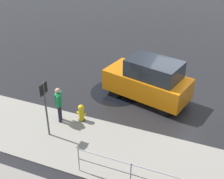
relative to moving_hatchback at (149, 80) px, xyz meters
name	(u,v)px	position (x,y,z in m)	size (l,w,h in m)	color
ground_plane	(175,102)	(-1.24, -0.22, -1.03)	(60.00, 60.00, 0.00)	black
kerb_strip	(149,161)	(-1.24, 3.98, -1.01)	(24.00, 3.20, 0.04)	gray
moving_hatchback	(149,80)	(0.00, 0.00, 0.00)	(4.19, 2.56, 2.06)	orange
fire_hydrant	(81,113)	(2.10, 2.70, -0.63)	(0.42, 0.31, 0.80)	gold
pedestrian	(59,102)	(2.92, 3.06, -0.07)	(0.36, 0.53, 1.62)	#1E8C4C
sign_post	(45,102)	(2.86, 4.04, 0.55)	(0.07, 0.44, 2.40)	#4C4C51
puddle_patch	(117,92)	(1.58, -0.04, -1.02)	(2.56, 2.56, 0.01)	black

